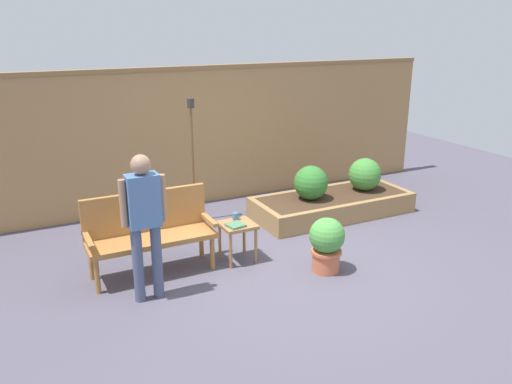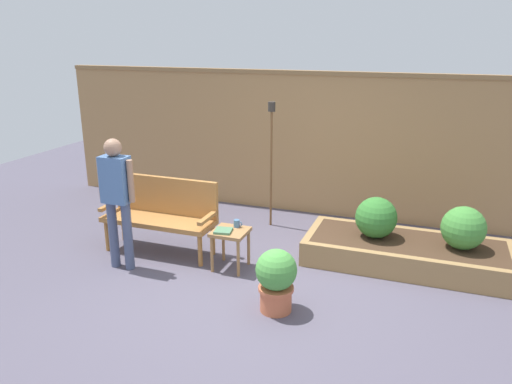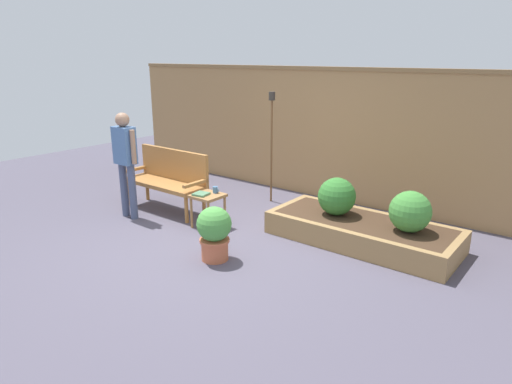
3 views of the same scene
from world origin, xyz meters
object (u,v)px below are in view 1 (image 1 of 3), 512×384
(garden_bench, at_px, (149,227))
(cup_on_table, at_px, (236,216))
(tiki_torch, at_px, (192,139))
(person_by_bench, at_px, (144,215))
(shrub_near_bench, at_px, (311,183))
(book_on_table, at_px, (236,225))
(side_table, at_px, (237,230))
(shrub_far_corner, at_px, (365,174))
(potted_boxwood, at_px, (327,242))

(garden_bench, bearing_deg, cup_on_table, -4.20)
(tiki_torch, xyz_separation_m, person_by_bench, (-1.21, -1.92, -0.28))
(garden_bench, xyz_separation_m, shrub_near_bench, (2.58, 0.62, 0.01))
(book_on_table, height_order, shrub_near_bench, shrub_near_bench)
(side_table, height_order, shrub_far_corner, shrub_far_corner)
(garden_bench, distance_m, tiki_torch, 1.78)
(cup_on_table, bearing_deg, book_on_table, -114.84)
(tiki_torch, height_order, person_by_bench, tiki_torch)
(side_table, xyz_separation_m, potted_boxwood, (0.80, -0.72, -0.04))
(garden_bench, height_order, person_by_bench, person_by_bench)
(side_table, relative_size, cup_on_table, 4.44)
(side_table, bearing_deg, shrub_near_bench, 27.88)
(book_on_table, bearing_deg, side_table, 42.50)
(potted_boxwood, height_order, person_by_bench, person_by_bench)
(shrub_far_corner, distance_m, tiki_torch, 2.71)
(book_on_table, bearing_deg, tiki_torch, 78.40)
(shrub_far_corner, bearing_deg, side_table, -161.99)
(potted_boxwood, height_order, shrub_far_corner, shrub_far_corner)
(garden_bench, bearing_deg, shrub_far_corner, 9.95)
(shrub_near_bench, bearing_deg, side_table, -152.12)
(potted_boxwood, bearing_deg, tiki_torch, 109.86)
(shrub_near_bench, bearing_deg, garden_bench, -166.40)
(side_table, relative_size, book_on_table, 2.50)
(side_table, bearing_deg, shrub_far_corner, 18.01)
(garden_bench, height_order, shrub_near_bench, garden_bench)
(shrub_far_corner, bearing_deg, person_by_bench, -161.58)
(potted_boxwood, relative_size, shrub_near_bench, 1.31)
(cup_on_table, relative_size, person_by_bench, 0.07)
(cup_on_table, relative_size, tiki_torch, 0.06)
(book_on_table, relative_size, tiki_torch, 0.11)
(garden_bench, distance_m, shrub_far_corner, 3.62)
(shrub_near_bench, relative_size, tiki_torch, 0.28)
(person_by_bench, bearing_deg, cup_on_table, 23.67)
(shrub_far_corner, relative_size, person_by_bench, 0.32)
(book_on_table, relative_size, potted_boxwood, 0.29)
(book_on_table, height_order, potted_boxwood, potted_boxwood)
(potted_boxwood, distance_m, tiki_torch, 2.51)
(shrub_near_bench, bearing_deg, shrub_far_corner, 0.00)
(potted_boxwood, distance_m, person_by_bench, 2.12)
(garden_bench, bearing_deg, person_by_bench, -107.27)
(side_table, xyz_separation_m, person_by_bench, (-1.22, -0.43, 0.54))
(potted_boxwood, relative_size, tiki_torch, 0.37)
(side_table, bearing_deg, tiki_torch, 90.13)
(book_on_table, bearing_deg, cup_on_table, 55.49)
(garden_bench, bearing_deg, tiki_torch, 51.83)
(person_by_bench, bearing_deg, garden_bench, 72.73)
(book_on_table, bearing_deg, shrub_near_bench, 19.37)
(tiki_torch, bearing_deg, side_table, -89.87)
(shrub_far_corner, height_order, person_by_bench, person_by_bench)
(garden_bench, relative_size, tiki_torch, 0.81)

